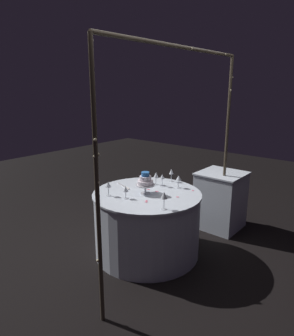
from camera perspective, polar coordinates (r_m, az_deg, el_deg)
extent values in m
plane|color=black|center=(3.82, 0.00, -15.39)|extent=(12.00, 12.00, 0.00)
cylinder|color=#473D2D|center=(4.07, 14.54, 3.33)|extent=(0.04, 0.04, 2.29)
cylinder|color=#473D2D|center=(2.36, -9.26, -4.72)|extent=(0.04, 0.04, 2.29)
cylinder|color=#473D2D|center=(3.06, 6.46, 21.54)|extent=(2.18, 0.04, 0.04)
sphere|color=#F9EAB2|center=(4.21, 14.28, -4.33)|extent=(0.02, 0.02, 0.02)
sphere|color=#F9EAB2|center=(2.24, -9.65, 5.22)|extent=(0.02, 0.02, 0.02)
sphere|color=#F9EAB2|center=(3.81, 14.40, 19.87)|extent=(0.02, 0.02, 0.02)
sphere|color=#F9EAB2|center=(4.02, 15.07, 9.99)|extent=(0.02, 0.02, 0.02)
sphere|color=#F9EAB2|center=(2.26, -10.28, 22.43)|extent=(0.02, 0.02, 0.02)
sphere|color=#F9EAB2|center=(3.51, 11.21, 20.51)|extent=(0.02, 0.02, 0.02)
sphere|color=#F9EAB2|center=(4.20, 14.30, -3.42)|extent=(0.02, 0.02, 0.02)
sphere|color=#F9EAB2|center=(2.33, -9.16, -2.63)|extent=(0.02, 0.02, 0.02)
sphere|color=#F9EAB2|center=(3.19, 8.30, 21.22)|extent=(0.02, 0.02, 0.02)
sphere|color=#F9EAB2|center=(4.22, 14.14, -4.33)|extent=(0.02, 0.02, 0.02)
sphere|color=#F9EAB2|center=(2.27, -9.78, 2.11)|extent=(0.02, 0.02, 0.02)
sphere|color=#F9EAB2|center=(2.93, 4.39, 21.88)|extent=(0.02, 0.02, 0.02)
sphere|color=#F9EAB2|center=(4.03, 15.48, 18.53)|extent=(0.02, 0.02, 0.02)
sphere|color=#F9EAB2|center=(2.61, -9.17, -16.72)|extent=(0.02, 0.02, 0.02)
sphere|color=#F9EAB2|center=(2.67, -0.13, 22.61)|extent=(0.02, 0.02, 0.02)
sphere|color=#F9EAB2|center=(4.00, 15.64, 16.01)|extent=(0.02, 0.02, 0.02)
sphere|color=#F9EAB2|center=(2.82, -8.22, -22.74)|extent=(0.02, 0.02, 0.02)
sphere|color=#F9EAB2|center=(2.39, -6.13, 23.43)|extent=(0.02, 0.02, 0.02)
sphere|color=#F9EAB2|center=(3.98, 15.34, 13.84)|extent=(0.02, 0.02, 0.02)
sphere|color=#F9EAB2|center=(2.28, -9.08, 2.50)|extent=(0.02, 0.02, 0.02)
cylinder|color=silver|center=(3.65, 0.00, -10.40)|extent=(1.22, 1.22, 0.73)
cylinder|color=silver|center=(3.50, 0.00, -4.81)|extent=(1.25, 1.25, 0.02)
cube|color=silver|center=(4.40, 13.53, -5.98)|extent=(0.56, 0.56, 0.78)
cube|color=silver|center=(4.28, 13.85, -0.99)|extent=(0.59, 0.59, 0.02)
cylinder|color=silver|center=(3.48, -0.33, -4.71)|extent=(0.11, 0.11, 0.01)
cylinder|color=silver|center=(3.46, -0.33, -3.95)|extent=(0.02, 0.02, 0.09)
cylinder|color=silver|center=(3.45, -0.33, -3.16)|extent=(0.22, 0.22, 0.01)
cylinder|color=white|center=(3.44, -0.34, -2.72)|extent=(0.18, 0.18, 0.05)
cylinder|color=white|center=(3.42, -0.34, -1.94)|extent=(0.13, 0.13, 0.05)
cylinder|color=#2D6BB7|center=(3.41, -0.34, -1.14)|extent=(0.09, 0.09, 0.05)
cylinder|color=silver|center=(3.79, 1.67, -3.07)|extent=(0.06, 0.06, 0.00)
cylinder|color=silver|center=(3.78, 1.68, -2.44)|extent=(0.01, 0.01, 0.08)
cone|color=silver|center=(3.76, 1.69, -1.31)|extent=(0.06, 0.06, 0.07)
cylinder|color=silver|center=(3.05, 3.16, -7.64)|extent=(0.06, 0.06, 0.00)
cylinder|color=silver|center=(3.03, 3.18, -6.66)|extent=(0.01, 0.01, 0.11)
cone|color=silver|center=(3.00, 3.20, -5.08)|extent=(0.07, 0.07, 0.07)
cylinder|color=silver|center=(3.92, 4.54, -2.49)|extent=(0.06, 0.06, 0.00)
cylinder|color=silver|center=(3.91, 4.55, -1.79)|extent=(0.01, 0.01, 0.10)
cone|color=silver|center=(3.88, 4.58, -0.65)|extent=(0.06, 0.06, 0.07)
cylinder|color=silver|center=(3.43, -7.17, -5.13)|extent=(0.06, 0.06, 0.00)
cylinder|color=silver|center=(3.42, -7.20, -4.31)|extent=(0.01, 0.01, 0.10)
cone|color=silver|center=(3.39, -7.25, -3.04)|extent=(0.06, 0.06, 0.06)
cylinder|color=silver|center=(3.69, 5.89, -3.65)|extent=(0.06, 0.06, 0.00)
cylinder|color=silver|center=(3.68, 5.91, -2.94)|extent=(0.01, 0.01, 0.09)
cone|color=silver|center=(3.65, 5.94, -1.83)|extent=(0.07, 0.07, 0.06)
cylinder|color=silver|center=(3.34, -3.98, -5.64)|extent=(0.06, 0.06, 0.00)
cylinder|color=silver|center=(3.32, -3.99, -5.00)|extent=(0.01, 0.01, 0.08)
cone|color=silver|center=(3.30, -4.01, -3.88)|extent=(0.06, 0.06, 0.06)
cylinder|color=silver|center=(3.73, 2.84, -3.40)|extent=(0.06, 0.06, 0.00)
cylinder|color=silver|center=(3.71, 2.85, -2.67)|extent=(0.01, 0.01, 0.09)
cone|color=silver|center=(3.69, 2.87, -1.57)|extent=(0.06, 0.06, 0.05)
cube|color=silver|center=(3.77, -4.71, -3.22)|extent=(0.09, 0.22, 0.01)
cube|color=white|center=(3.65, -3.73, -3.76)|extent=(0.05, 0.09, 0.01)
ellipsoid|color=#EA6B84|center=(3.38, 5.73, -5.39)|extent=(0.03, 0.04, 0.00)
ellipsoid|color=#EA6B84|center=(3.70, -4.13, -3.55)|extent=(0.03, 0.03, 0.00)
ellipsoid|color=#EA6B84|center=(3.22, -0.07, -6.39)|extent=(0.03, 0.03, 0.00)
ellipsoid|color=#EA6B84|center=(3.54, 1.93, -4.42)|extent=(0.04, 0.04, 0.00)
ellipsoid|color=#EA6B84|center=(3.23, -0.15, -6.33)|extent=(0.04, 0.03, 0.00)
ellipsoid|color=#EA6B84|center=(3.26, -0.11, -6.10)|extent=(0.04, 0.04, 0.00)
ellipsoid|color=#EA6B84|center=(4.04, -0.47, -1.92)|extent=(0.03, 0.03, 0.00)
ellipsoid|color=#EA6B84|center=(3.61, 8.56, -4.18)|extent=(0.04, 0.04, 0.00)
ellipsoid|color=#EA6B84|center=(3.61, 0.26, -4.02)|extent=(0.04, 0.05, 0.00)
ellipsoid|color=#EA6B84|center=(3.55, 1.74, -4.37)|extent=(0.04, 0.03, 0.00)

